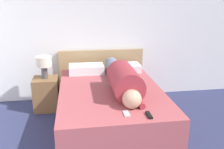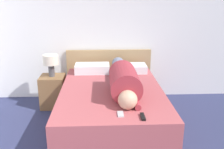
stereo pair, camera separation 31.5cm
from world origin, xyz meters
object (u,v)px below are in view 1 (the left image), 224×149
(person_lying, at_px, (122,79))
(pillow_near_headboard, at_px, (86,69))
(bed, at_px, (110,108))
(cell_phone, at_px, (126,114))
(tv_remote, at_px, (149,115))
(nightstand, at_px, (46,94))
(pillow_second, at_px, (124,68))
(table_lamp, at_px, (44,63))

(person_lying, xyz_separation_m, pillow_near_headboard, (-0.43, 0.83, -0.09))
(pillow_near_headboard, bearing_deg, person_lying, -62.28)
(bed, bearing_deg, person_lying, -24.29)
(pillow_near_headboard, height_order, cell_phone, pillow_near_headboard)
(person_lying, relative_size, tv_remote, 11.19)
(nightstand, height_order, person_lying, person_lying)
(pillow_second, relative_size, cell_phone, 4.03)
(nightstand, relative_size, cell_phone, 4.07)
(table_lamp, height_order, pillow_second, table_lamp)
(cell_phone, bearing_deg, nightstand, 123.62)
(person_lying, distance_m, tv_remote, 0.80)
(tv_remote, distance_m, cell_phone, 0.24)
(person_lying, relative_size, cell_phone, 12.92)
(bed, height_order, cell_phone, cell_phone)
(person_lying, distance_m, cell_phone, 0.72)
(bed, relative_size, person_lying, 1.18)
(cell_phone, bearing_deg, pillow_near_headboard, 102.73)
(tv_remote, bearing_deg, pillow_second, 88.23)
(nightstand, relative_size, pillow_second, 1.01)
(bed, bearing_deg, tv_remote, -71.29)
(bed, bearing_deg, table_lamp, 141.79)
(pillow_second, bearing_deg, person_lying, -102.61)
(nightstand, distance_m, tv_remote, 2.03)
(pillow_second, bearing_deg, cell_phone, -100.19)
(bed, bearing_deg, pillow_second, 66.03)
(person_lying, bearing_deg, table_lamp, 143.48)
(pillow_second, xyz_separation_m, cell_phone, (-0.27, -1.52, -0.06))
(nightstand, distance_m, pillow_second, 1.33)
(table_lamp, bearing_deg, pillow_near_headboard, 1.47)
(bed, xyz_separation_m, cell_phone, (0.06, -0.77, 0.30))
(person_lying, relative_size, pillow_second, 3.20)
(pillow_near_headboard, xyz_separation_m, cell_phone, (0.34, -1.52, -0.06))
(bed, xyz_separation_m, tv_remote, (0.29, -0.85, 0.30))
(table_lamp, bearing_deg, nightstand, 0.00)
(table_lamp, relative_size, pillow_near_headboard, 0.64)
(person_lying, xyz_separation_m, pillow_second, (0.18, 0.83, -0.10))
(bed, relative_size, nightstand, 3.76)
(table_lamp, distance_m, person_lying, 1.36)
(tv_remote, bearing_deg, nightstand, 127.70)
(nightstand, height_order, tv_remote, tv_remote)
(pillow_near_headboard, height_order, tv_remote, pillow_near_headboard)
(table_lamp, xyz_separation_m, pillow_second, (1.28, 0.02, -0.14))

